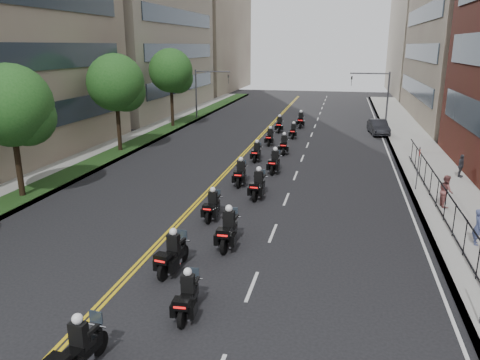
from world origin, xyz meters
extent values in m
cube|color=gray|center=(12.00, 25.00, 0.07)|extent=(4.00, 90.00, 0.15)
cube|color=gray|center=(-12.00, 25.00, 0.07)|extent=(4.00, 90.00, 0.15)
cube|color=#1D3814|center=(-11.20, 25.00, 0.17)|extent=(2.00, 90.00, 0.04)
cube|color=#333F4C|center=(13.95, 48.00, 3.50)|extent=(0.12, 24.08, 1.80)
cube|color=#333F4C|center=(13.95, 48.00, 7.50)|extent=(0.12, 24.08, 1.80)
cube|color=#333F4C|center=(13.95, 48.00, 11.50)|extent=(0.12, 24.08, 1.80)
cube|color=#A49884|center=(21.50, 78.00, 13.00)|extent=(15.00, 28.00, 26.00)
cube|color=#333F4C|center=(-13.95, 17.00, 3.50)|extent=(0.12, 25.80, 1.80)
cube|color=#333F4C|center=(-13.95, 17.00, 7.50)|extent=(0.12, 25.80, 1.80)
cube|color=#333F4C|center=(-13.95, 48.00, 3.50)|extent=(0.12, 24.08, 1.80)
cube|color=#333F4C|center=(-13.95, 48.00, 7.50)|extent=(0.12, 24.08, 1.80)
cube|color=#333F4C|center=(-13.95, 48.00, 11.50)|extent=(0.12, 24.08, 1.80)
cube|color=gray|center=(-22.00, 78.00, 13.00)|extent=(16.00, 28.00, 26.00)
cube|color=black|center=(11.00, 12.00, 1.60)|extent=(0.05, 28.00, 0.05)
cube|color=black|center=(11.00, 12.00, 0.30)|extent=(0.05, 28.00, 0.05)
cylinder|color=black|center=(-11.20, 12.00, 2.42)|extent=(0.32, 0.32, 4.83)
sphere|color=#1E541C|center=(-11.20, 12.00, 5.18)|extent=(4.40, 4.40, 4.40)
sphere|color=#1E541C|center=(-10.60, 12.40, 4.49)|extent=(3.08, 3.08, 3.08)
cylinder|color=black|center=(-11.20, 24.00, 2.55)|extent=(0.32, 0.32, 5.11)
sphere|color=#1E541C|center=(-11.20, 24.00, 5.47)|extent=(4.40, 4.40, 4.40)
sphere|color=#1E541C|center=(-10.60, 24.40, 4.75)|extent=(3.08, 3.08, 3.08)
cylinder|color=black|center=(-11.20, 36.00, 2.69)|extent=(0.32, 0.32, 5.39)
sphere|color=#1E541C|center=(-11.20, 36.00, 5.78)|extent=(4.40, 4.40, 4.40)
sphere|color=#1E541C|center=(-10.60, 36.40, 5.00)|extent=(3.08, 3.08, 3.08)
cylinder|color=#3F3F44|center=(10.50, 42.00, 2.80)|extent=(0.18, 0.18, 5.60)
cylinder|color=#3F3F44|center=(8.50, 42.00, 5.40)|extent=(4.00, 0.14, 0.14)
imported|color=black|center=(6.70, 42.00, 4.60)|extent=(0.16, 0.20, 1.00)
cylinder|color=#3F3F44|center=(-10.50, 42.00, 2.80)|extent=(0.18, 0.18, 5.60)
cylinder|color=#3F3F44|center=(-8.50, 42.00, 5.40)|extent=(4.00, 0.14, 0.14)
imported|color=black|center=(-6.70, 42.00, 4.60)|extent=(0.16, 0.20, 1.00)
cylinder|color=black|center=(-0.20, 0.39, 0.34)|extent=(0.22, 0.70, 0.69)
cube|color=black|center=(-0.29, -0.41, 0.63)|extent=(0.57, 1.40, 0.40)
cube|color=silver|center=(-0.28, -0.36, 0.39)|extent=(0.44, 0.59, 0.30)
cube|color=black|center=(-0.28, -0.36, 1.13)|extent=(0.47, 0.33, 0.63)
sphere|color=white|center=(-0.28, -0.35, 1.56)|extent=(0.29, 0.29, 0.29)
cylinder|color=black|center=(1.61, 2.10, 0.32)|extent=(0.17, 0.64, 0.64)
cylinder|color=black|center=(1.51, 3.59, 0.32)|extent=(0.17, 0.64, 0.64)
cube|color=black|center=(1.56, 2.84, 0.58)|extent=(0.47, 1.29, 0.37)
cube|color=silver|center=(1.56, 2.89, 0.37)|extent=(0.39, 0.54, 0.28)
cube|color=black|center=(1.61, 2.10, 0.81)|extent=(0.51, 0.42, 0.30)
cube|color=red|center=(1.62, 1.90, 0.79)|extent=(0.38, 0.05, 0.07)
cube|color=black|center=(1.56, 2.89, 1.05)|extent=(0.43, 0.29, 0.58)
sphere|color=white|center=(1.56, 2.90, 1.44)|extent=(0.27, 0.27, 0.27)
cylinder|color=black|center=(-0.03, 4.75, 0.34)|extent=(0.23, 0.70, 0.69)
cylinder|color=black|center=(0.18, 6.36, 0.34)|extent=(0.23, 0.70, 0.69)
cube|color=black|center=(0.07, 5.56, 0.63)|extent=(0.60, 1.41, 0.41)
cube|color=silver|center=(0.08, 5.61, 0.39)|extent=(0.45, 0.60, 0.30)
cube|color=black|center=(-0.03, 4.75, 0.87)|extent=(0.58, 0.49, 0.32)
cube|color=red|center=(-0.06, 4.54, 0.85)|extent=(0.41, 0.08, 0.07)
cube|color=black|center=(0.08, 5.61, 1.13)|extent=(0.48, 0.34, 0.63)
sphere|color=white|center=(0.08, 5.62, 1.56)|extent=(0.29, 0.29, 0.29)
cylinder|color=black|center=(1.57, 7.38, 0.37)|extent=(0.16, 0.73, 0.73)
cylinder|color=black|center=(1.56, 9.11, 0.37)|extent=(0.16, 0.73, 0.73)
cube|color=black|center=(1.56, 8.24, 0.67)|extent=(0.46, 1.46, 0.43)
cube|color=silver|center=(1.56, 8.30, 0.42)|extent=(0.41, 0.60, 0.32)
cube|color=black|center=(1.57, 7.38, 0.93)|extent=(0.56, 0.46, 0.34)
cube|color=red|center=(1.57, 7.16, 0.91)|extent=(0.43, 0.04, 0.08)
cube|color=black|center=(1.56, 8.30, 1.21)|extent=(0.48, 0.31, 0.67)
sphere|color=white|center=(1.56, 8.31, 1.66)|extent=(0.31, 0.31, 0.31)
cylinder|color=black|center=(0.01, 10.50, 0.32)|extent=(0.14, 0.65, 0.65)
cylinder|color=black|center=(0.03, 12.02, 0.32)|extent=(0.14, 0.65, 0.65)
cube|color=black|center=(0.02, 11.26, 0.59)|extent=(0.41, 1.29, 0.38)
cube|color=silver|center=(0.02, 11.31, 0.37)|extent=(0.37, 0.53, 0.28)
cube|color=black|center=(0.01, 10.50, 0.82)|extent=(0.50, 0.40, 0.30)
cube|color=red|center=(0.01, 10.30, 0.80)|extent=(0.38, 0.03, 0.07)
cube|color=black|center=(0.02, 11.31, 1.06)|extent=(0.42, 0.27, 0.59)
sphere|color=white|center=(0.02, 11.32, 1.46)|extent=(0.28, 0.28, 0.28)
cylinder|color=black|center=(1.57, 14.16, 0.36)|extent=(0.19, 0.72, 0.72)
cylinder|color=black|center=(1.67, 15.84, 0.36)|extent=(0.19, 0.72, 0.72)
cube|color=black|center=(1.62, 15.00, 0.65)|extent=(0.52, 1.45, 0.42)
cube|color=silver|center=(1.62, 15.05, 0.41)|extent=(0.43, 0.60, 0.32)
cube|color=black|center=(1.57, 14.16, 0.91)|extent=(0.57, 0.47, 0.34)
cube|color=red|center=(1.56, 13.93, 0.89)|extent=(0.42, 0.06, 0.07)
cube|color=black|center=(1.62, 15.05, 1.18)|extent=(0.48, 0.32, 0.65)
sphere|color=white|center=(1.63, 15.06, 1.62)|extent=(0.31, 0.31, 0.31)
cylinder|color=black|center=(0.15, 16.46, 0.35)|extent=(0.17, 0.70, 0.69)
cylinder|color=black|center=(0.07, 18.09, 0.35)|extent=(0.17, 0.70, 0.69)
cube|color=black|center=(0.11, 17.28, 0.63)|extent=(0.49, 1.39, 0.41)
cube|color=silver|center=(0.11, 17.33, 0.40)|extent=(0.41, 0.58, 0.31)
cube|color=black|center=(0.15, 16.46, 0.88)|extent=(0.55, 0.45, 0.33)
cube|color=red|center=(0.16, 16.25, 0.86)|extent=(0.41, 0.05, 0.07)
cube|color=black|center=(0.11, 17.33, 1.14)|extent=(0.46, 0.31, 0.63)
sphere|color=white|center=(0.11, 17.34, 1.57)|extent=(0.30, 0.30, 0.30)
cylinder|color=black|center=(1.70, 19.74, 0.35)|extent=(0.18, 0.70, 0.70)
cylinder|color=black|center=(1.78, 21.38, 0.35)|extent=(0.18, 0.70, 0.70)
cube|color=black|center=(1.74, 20.56, 0.64)|extent=(0.50, 1.41, 0.41)
cube|color=silver|center=(1.74, 20.61, 0.40)|extent=(0.42, 0.58, 0.31)
cube|color=black|center=(1.70, 19.74, 0.88)|extent=(0.55, 0.46, 0.33)
cube|color=red|center=(1.69, 19.52, 0.86)|extent=(0.41, 0.05, 0.07)
cube|color=black|center=(1.74, 20.61, 1.15)|extent=(0.46, 0.31, 0.64)
sphere|color=white|center=(1.74, 20.62, 1.58)|extent=(0.30, 0.30, 0.30)
cylinder|color=black|center=(-0.04, 22.77, 0.32)|extent=(0.13, 0.64, 0.63)
cylinder|color=black|center=(-0.03, 24.26, 0.32)|extent=(0.13, 0.64, 0.63)
cube|color=black|center=(-0.04, 23.52, 0.58)|extent=(0.40, 1.26, 0.37)
cube|color=silver|center=(-0.04, 23.56, 0.36)|extent=(0.36, 0.51, 0.28)
cube|color=black|center=(-0.04, 22.77, 0.80)|extent=(0.49, 0.39, 0.30)
cube|color=red|center=(-0.04, 22.57, 0.78)|extent=(0.37, 0.03, 0.07)
cube|color=black|center=(-0.04, 23.56, 1.05)|extent=(0.41, 0.26, 0.58)
sphere|color=white|center=(-0.04, 23.57, 1.44)|extent=(0.27, 0.27, 0.27)
cylinder|color=black|center=(1.66, 25.56, 0.34)|extent=(0.18, 0.69, 0.69)
cylinder|color=black|center=(1.56, 27.17, 0.34)|extent=(0.18, 0.69, 0.69)
cube|color=black|center=(1.61, 26.37, 0.63)|extent=(0.51, 1.38, 0.40)
cube|color=silver|center=(1.61, 26.42, 0.39)|extent=(0.42, 0.58, 0.30)
cube|color=black|center=(1.66, 25.56, 0.87)|extent=(0.55, 0.46, 0.32)
cube|color=red|center=(1.68, 25.35, 0.85)|extent=(0.40, 0.06, 0.07)
cube|color=black|center=(1.61, 26.42, 1.13)|extent=(0.46, 0.31, 0.63)
sphere|color=white|center=(1.61, 26.43, 1.55)|extent=(0.29, 0.29, 0.29)
cylinder|color=black|center=(0.04, 28.67, 0.33)|extent=(0.14, 0.66, 0.65)
cylinder|color=black|center=(0.02, 30.20, 0.33)|extent=(0.14, 0.66, 0.65)
cube|color=black|center=(0.03, 29.43, 0.60)|extent=(0.42, 1.30, 0.38)
cube|color=silver|center=(0.03, 29.48, 0.37)|extent=(0.37, 0.53, 0.29)
cube|color=black|center=(0.04, 28.67, 0.83)|extent=(0.51, 0.41, 0.31)
cube|color=red|center=(0.04, 28.46, 0.81)|extent=(0.38, 0.03, 0.07)
cube|color=black|center=(0.03, 29.48, 1.08)|extent=(0.43, 0.28, 0.60)
sphere|color=white|center=(0.03, 29.49, 1.48)|extent=(0.28, 0.28, 0.28)
cylinder|color=black|center=(1.65, 32.24, 0.31)|extent=(0.13, 0.62, 0.62)
cylinder|color=black|center=(1.65, 33.69, 0.31)|extent=(0.13, 0.62, 0.62)
cube|color=black|center=(1.65, 32.96, 0.56)|extent=(0.38, 1.22, 0.36)
cube|color=silver|center=(1.65, 33.01, 0.35)|extent=(0.34, 0.50, 0.27)
cube|color=black|center=(1.65, 32.24, 0.78)|extent=(0.47, 0.38, 0.29)
cube|color=red|center=(1.65, 32.05, 0.76)|extent=(0.36, 0.03, 0.06)
cube|color=black|center=(1.65, 33.01, 1.01)|extent=(0.40, 0.25, 0.56)
sphere|color=white|center=(1.65, 33.02, 1.39)|extent=(0.26, 0.26, 0.26)
cylinder|color=black|center=(0.02, 35.00, 0.35)|extent=(0.19, 0.70, 0.70)
cylinder|color=black|center=(-0.08, 36.63, 0.35)|extent=(0.19, 0.70, 0.70)
cube|color=black|center=(-0.03, 35.81, 0.64)|extent=(0.51, 1.41, 0.41)
cube|color=silver|center=(-0.03, 35.86, 0.40)|extent=(0.42, 0.59, 0.31)
cube|color=black|center=(0.02, 35.00, 0.88)|extent=(0.56, 0.46, 0.33)
cube|color=red|center=(0.03, 34.78, 0.86)|extent=(0.41, 0.06, 0.07)
cube|color=black|center=(-0.03, 35.86, 1.15)|extent=(0.47, 0.31, 0.64)
sphere|color=white|center=(-0.03, 35.87, 1.58)|extent=(0.30, 0.30, 0.30)
cylinder|color=black|center=(1.80, 38.05, 0.36)|extent=(0.17, 0.73, 0.73)
cylinder|color=black|center=(1.74, 39.76, 0.36)|extent=(0.17, 0.73, 0.73)
cube|color=black|center=(1.77, 38.91, 0.66)|extent=(0.50, 1.45, 0.43)
cube|color=silver|center=(1.77, 38.96, 0.42)|extent=(0.42, 0.60, 0.32)
cube|color=black|center=(1.80, 38.05, 0.92)|extent=(0.57, 0.47, 0.34)
cube|color=red|center=(1.81, 37.83, 0.90)|extent=(0.43, 0.05, 0.07)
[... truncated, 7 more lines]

